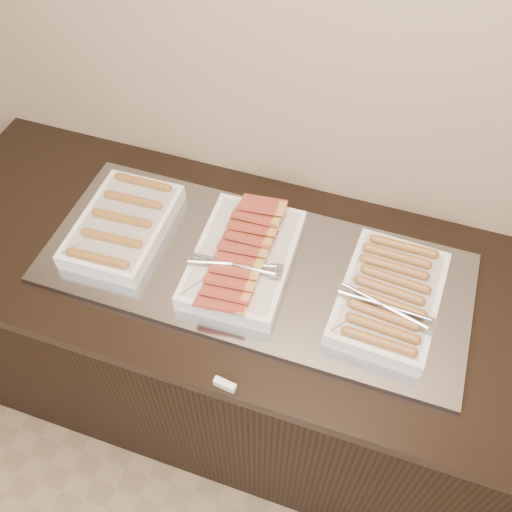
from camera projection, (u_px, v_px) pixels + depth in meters
The scene contains 6 objects.
counter at pixel (254, 347), 1.98m from camera, with size 2.06×0.76×0.90m.
warming_tray at pixel (255, 269), 1.61m from camera, with size 1.20×0.50×0.02m, color #90929D.
dish_left at pixel (123, 225), 1.66m from camera, with size 0.25×0.37×0.07m.
dish_center at pixel (243, 257), 1.58m from camera, with size 0.29×0.43×0.10m.
dish_right at pixel (389, 297), 1.50m from camera, with size 0.28×0.39×0.08m.
label_holder at pixel (225, 385), 1.39m from camera, with size 0.06×0.02×0.02m, color silver.
Camera 1 is at (0.32, 1.22, 2.20)m, focal length 40.00 mm.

